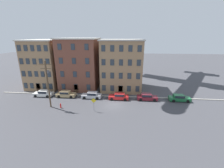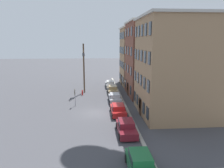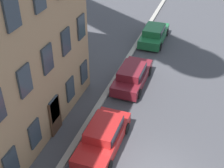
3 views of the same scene
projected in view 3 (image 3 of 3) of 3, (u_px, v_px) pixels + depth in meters
name	position (u px, v px, depth m)	size (l,w,h in m)	color
kerb_strip	(71.00, 151.00, 16.38)	(56.00, 0.36, 0.16)	#9E998E
car_red	(103.00, 136.00, 16.38)	(4.40, 1.92, 1.43)	#B21E1E
car_maroon	(132.00, 75.00, 21.26)	(4.40, 1.92, 1.43)	maroon
car_green	(154.00, 34.00, 26.70)	(4.40, 1.92, 1.43)	#1E6638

